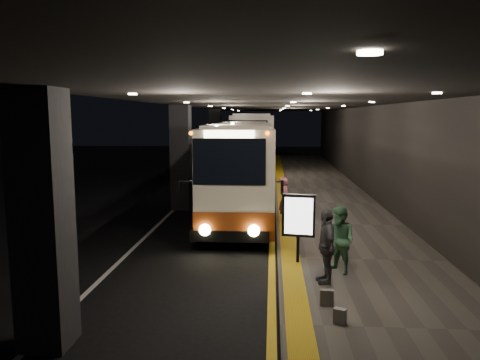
{
  "coord_description": "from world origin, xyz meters",
  "views": [
    {
      "loc": [
        2.32,
        -15.41,
        3.94
      ],
      "look_at": [
        1.21,
        0.85,
        1.7
      ],
      "focal_mm": 35.0,
      "sensor_mm": 36.0,
      "label": 1
    }
  ],
  "objects_px": {
    "coach_second": "(252,145)",
    "passenger_boarding": "(285,199)",
    "stanchion_post": "(299,240)",
    "passenger_waiting_grey": "(326,246)",
    "bag_plain": "(340,316)",
    "info_sign": "(298,217)",
    "passenger_waiting_green": "(340,240)",
    "coach_main": "(242,172)",
    "bag_polka": "(327,298)",
    "coach_third": "(258,140)"
  },
  "relations": [
    {
      "from": "passenger_waiting_green",
      "to": "stanchion_post",
      "type": "xyz_separation_m",
      "value": [
        -0.94,
        0.89,
        -0.26
      ]
    },
    {
      "from": "coach_main",
      "to": "bag_plain",
      "type": "relative_size",
      "value": 40.84
    },
    {
      "from": "coach_second",
      "to": "info_sign",
      "type": "relative_size",
      "value": 7.04
    },
    {
      "from": "coach_main",
      "to": "coach_third",
      "type": "height_order",
      "value": "coach_main"
    },
    {
      "from": "coach_second",
      "to": "passenger_waiting_grey",
      "type": "xyz_separation_m",
      "value": [
        2.66,
        -23.05,
        -0.89
      ]
    },
    {
      "from": "passenger_boarding",
      "to": "stanchion_post",
      "type": "height_order",
      "value": "passenger_boarding"
    },
    {
      "from": "passenger_boarding",
      "to": "info_sign",
      "type": "relative_size",
      "value": 0.9
    },
    {
      "from": "coach_second",
      "to": "coach_third",
      "type": "relative_size",
      "value": 1.13
    },
    {
      "from": "passenger_boarding",
      "to": "coach_second",
      "type": "bearing_deg",
      "value": 17.78
    },
    {
      "from": "coach_main",
      "to": "bag_polka",
      "type": "bearing_deg",
      "value": -77.54
    },
    {
      "from": "coach_second",
      "to": "stanchion_post",
      "type": "xyz_separation_m",
      "value": [
        2.13,
        -21.47,
        -1.19
      ]
    },
    {
      "from": "passenger_boarding",
      "to": "passenger_waiting_grey",
      "type": "distance_m",
      "value": 6.28
    },
    {
      "from": "coach_main",
      "to": "coach_second",
      "type": "distance_m",
      "value": 14.88
    },
    {
      "from": "bag_plain",
      "to": "info_sign",
      "type": "xyz_separation_m",
      "value": [
        -0.58,
        3.56,
        1.07
      ]
    },
    {
      "from": "bag_plain",
      "to": "passenger_boarding",
      "type": "bearing_deg",
      "value": 95.45
    },
    {
      "from": "coach_main",
      "to": "passenger_boarding",
      "type": "xyz_separation_m",
      "value": [
        1.67,
        -1.94,
        -0.75
      ]
    },
    {
      "from": "coach_third",
      "to": "passenger_waiting_green",
      "type": "height_order",
      "value": "coach_third"
    },
    {
      "from": "passenger_boarding",
      "to": "passenger_waiting_green",
      "type": "xyz_separation_m",
      "value": [
        1.19,
        -5.54,
        0.01
      ]
    },
    {
      "from": "info_sign",
      "to": "coach_second",
      "type": "bearing_deg",
      "value": 105.02
    },
    {
      "from": "passenger_waiting_green",
      "to": "stanchion_post",
      "type": "distance_m",
      "value": 1.32
    },
    {
      "from": "coach_main",
      "to": "passenger_boarding",
      "type": "bearing_deg",
      "value": -50.51
    },
    {
      "from": "passenger_waiting_grey",
      "to": "bag_polka",
      "type": "xyz_separation_m",
      "value": [
        -0.12,
        -1.34,
        -0.7
      ]
    },
    {
      "from": "bag_plain",
      "to": "stanchion_post",
      "type": "height_order",
      "value": "stanchion_post"
    },
    {
      "from": "info_sign",
      "to": "stanchion_post",
      "type": "xyz_separation_m",
      "value": [
        0.02,
        0.16,
        -0.65
      ]
    },
    {
      "from": "coach_second",
      "to": "passenger_waiting_grey",
      "type": "bearing_deg",
      "value": -85.24
    },
    {
      "from": "bag_plain",
      "to": "info_sign",
      "type": "distance_m",
      "value": 3.76
    },
    {
      "from": "passenger_waiting_green",
      "to": "passenger_boarding",
      "type": "bearing_deg",
      "value": 152.97
    },
    {
      "from": "coach_second",
      "to": "bag_plain",
      "type": "distance_m",
      "value": 25.38
    },
    {
      "from": "stanchion_post",
      "to": "passenger_waiting_grey",
      "type": "bearing_deg",
      "value": -71.48
    },
    {
      "from": "passenger_waiting_green",
      "to": "bag_polka",
      "type": "bearing_deg",
      "value": -53.83
    },
    {
      "from": "passenger_boarding",
      "to": "passenger_waiting_grey",
      "type": "height_order",
      "value": "passenger_waiting_grey"
    },
    {
      "from": "passenger_boarding",
      "to": "bag_plain",
      "type": "relative_size",
      "value": 5.74
    },
    {
      "from": "passenger_waiting_green",
      "to": "passenger_waiting_grey",
      "type": "height_order",
      "value": "passenger_waiting_grey"
    },
    {
      "from": "passenger_boarding",
      "to": "stanchion_post",
      "type": "bearing_deg",
      "value": -165.62
    },
    {
      "from": "passenger_boarding",
      "to": "bag_plain",
      "type": "xyz_separation_m",
      "value": [
        0.8,
        -8.37,
        -0.67
      ]
    },
    {
      "from": "coach_third",
      "to": "passenger_boarding",
      "type": "distance_m",
      "value": 27.57
    },
    {
      "from": "coach_third",
      "to": "bag_plain",
      "type": "relative_size",
      "value": 39.86
    },
    {
      "from": "coach_main",
      "to": "stanchion_post",
      "type": "bearing_deg",
      "value": -75.06
    },
    {
      "from": "coach_second",
      "to": "stanchion_post",
      "type": "relative_size",
      "value": 11.29
    },
    {
      "from": "passenger_waiting_grey",
      "to": "stanchion_post",
      "type": "bearing_deg",
      "value": -168.49
    },
    {
      "from": "coach_second",
      "to": "coach_third",
      "type": "distance_m",
      "value": 10.68
    },
    {
      "from": "coach_second",
      "to": "passenger_boarding",
      "type": "bearing_deg",
      "value": -85.42
    },
    {
      "from": "bag_polka",
      "to": "info_sign",
      "type": "bearing_deg",
      "value": 98.95
    },
    {
      "from": "passenger_waiting_grey",
      "to": "stanchion_post",
      "type": "xyz_separation_m",
      "value": [
        -0.53,
        1.58,
        -0.3
      ]
    },
    {
      "from": "coach_second",
      "to": "coach_third",
      "type": "xyz_separation_m",
      "value": [
        0.11,
        10.68,
        -0.21
      ]
    },
    {
      "from": "stanchion_post",
      "to": "info_sign",
      "type": "bearing_deg",
      "value": -98.61
    },
    {
      "from": "passenger_boarding",
      "to": "passenger_waiting_grey",
      "type": "relative_size",
      "value": 0.94
    },
    {
      "from": "passenger_boarding",
      "to": "passenger_waiting_green",
      "type": "distance_m",
      "value": 5.66
    },
    {
      "from": "coach_main",
      "to": "bag_polka",
      "type": "relative_size",
      "value": 34.86
    },
    {
      "from": "passenger_boarding",
      "to": "stanchion_post",
      "type": "relative_size",
      "value": 1.44
    }
  ]
}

